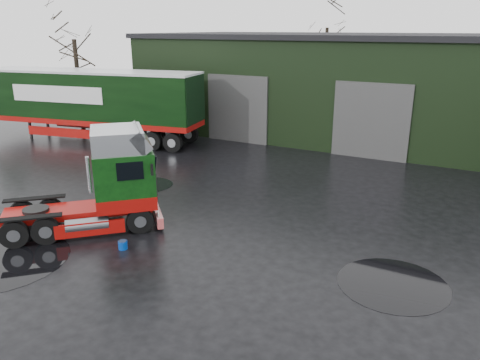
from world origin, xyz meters
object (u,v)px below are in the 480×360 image
object	(u,v)px
warehouse	(396,87)
wash_bucket	(123,245)
tree_left	(77,66)
hero_tractor	(76,181)
tree_back_a	(326,50)
trailer_left	(92,106)

from	to	relation	value
warehouse	wash_bucket	xyz separation A→B (m)	(-4.14, -20.60, -3.02)
wash_bucket	tree_left	bearing A→B (deg)	139.70
hero_tractor	tree_back_a	xyz separation A→B (m)	(-1.50, 30.10, 2.99)
warehouse	tree_left	xyz separation A→B (m)	(-19.00, -8.00, 1.09)
trailer_left	tree_back_a	xyz separation A→B (m)	(7.93, 20.00, 2.60)
warehouse	tree_back_a	distance (m)	12.90
tree_back_a	hero_tractor	bearing A→B (deg)	-87.15
warehouse	hero_tractor	size ratio (longest dim) A/B	5.73
wash_bucket	hero_tractor	bearing A→B (deg)	168.09
warehouse	tree_back_a	xyz separation A→B (m)	(-8.00, 10.00, 1.59)
warehouse	wash_bucket	size ratio (longest dim) A/B	111.79
trailer_left	tree_left	world-z (taller)	tree_left
tree_left	trailer_left	bearing A→B (deg)	-33.05
warehouse	tree_left	distance (m)	20.64
tree_left	tree_back_a	xyz separation A→B (m)	(11.00, 18.00, 0.50)
warehouse	trailer_left	world-z (taller)	warehouse
trailer_left	tree_back_a	distance (m)	21.67
hero_tractor	tree_left	xyz separation A→B (m)	(-12.50, 12.10, 2.49)
warehouse	wash_bucket	bearing A→B (deg)	-101.36
warehouse	hero_tractor	xyz separation A→B (m)	(-6.50, -20.10, -1.40)
hero_tractor	wash_bucket	bearing A→B (deg)	33.09
trailer_left	tree_left	distance (m)	4.22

